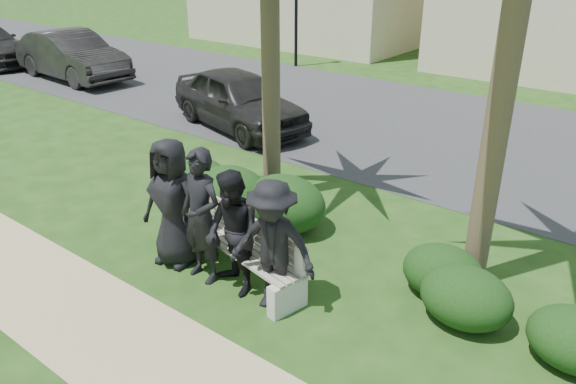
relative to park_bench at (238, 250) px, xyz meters
name	(u,v)px	position (x,y,z in m)	size (l,w,h in m)	color
ground	(285,303)	(0.98, -0.16, -0.38)	(160.00, 160.00, 0.00)	#1D3E11
footpath	(183,380)	(0.98, -1.96, -0.38)	(30.00, 1.60, 0.01)	tan
asphalt_street	(497,144)	(0.98, 7.84, -0.38)	(160.00, 8.00, 0.01)	#2D2D30
park_bench	(238,250)	(0.00, 0.00, 0.00)	(2.53, 1.02, 0.85)	gray
man_a	(172,203)	(-0.95, -0.31, 0.58)	(0.94, 0.61, 1.92)	black
man_b	(201,216)	(-0.31, -0.36, 0.58)	(0.70, 0.46, 1.93)	black
man_c	(233,234)	(0.24, -0.32, 0.48)	(0.84, 0.65, 1.73)	black
man_d	(272,246)	(0.89, -0.29, 0.51)	(1.15, 0.66, 1.78)	black
hedge_a	(199,179)	(-2.27, 1.41, 0.02)	(1.23, 1.02, 0.81)	#11340E
hedge_b	(230,193)	(-1.29, 1.20, 0.09)	(1.46, 1.21, 0.95)	#11340E
hedge_c	(284,202)	(-0.35, 1.51, 0.08)	(1.43, 1.18, 0.93)	#11340E
hedge_d	(443,270)	(2.49, 1.34, -0.03)	(1.09, 0.90, 0.71)	#11340E
hedge_e	(466,296)	(2.97, 0.94, -0.01)	(1.15, 0.95, 0.75)	#11340E
car_a	(239,100)	(-4.59, 5.02, 0.35)	(1.72, 4.28, 1.46)	black
car_b	(72,56)	(-12.64, 5.51, 0.41)	(1.67, 4.80, 1.58)	black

